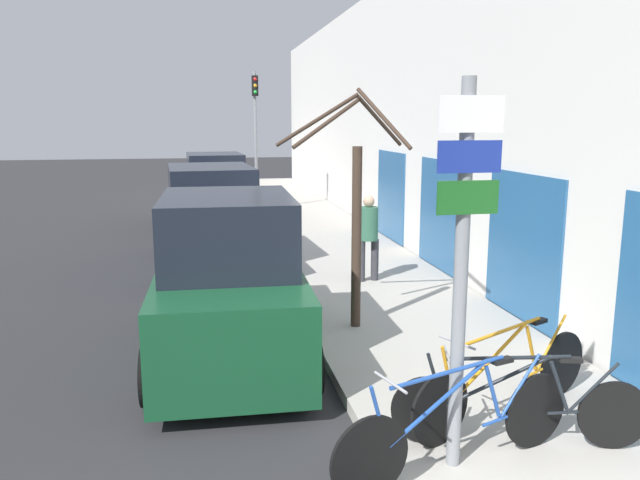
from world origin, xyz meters
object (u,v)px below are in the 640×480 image
at_px(bicycle_0, 459,426).
at_px(parked_car_0, 229,286).
at_px(bicycle_2, 506,379).
at_px(pedestrian_near, 368,232).
at_px(street_tree, 355,212).
at_px(traffic_light, 255,123).
at_px(bicycle_1, 519,407).
at_px(parked_car_2, 215,192).
at_px(parked_car_1, 211,222).
at_px(signpost, 462,262).

distance_m(bicycle_0, parked_car_0, 3.82).
distance_m(bicycle_2, pedestrian_near, 5.61).
xyz_separation_m(pedestrian_near, street_tree, (-0.90, -2.50, 0.76)).
bearing_deg(street_tree, traffic_light, 91.34).
bearing_deg(traffic_light, bicycle_2, -85.94).
bearing_deg(parked_car_0, bicycle_1, -49.36).
distance_m(bicycle_1, traffic_light, 16.02).
relative_size(bicycle_0, street_tree, 0.70).
relative_size(pedestrian_near, traffic_light, 0.36).
xyz_separation_m(bicycle_0, traffic_light, (-0.23, 16.09, 2.47)).
height_order(bicycle_0, bicycle_1, bicycle_0).
bearing_deg(bicycle_0, traffic_light, -15.40).
xyz_separation_m(parked_car_2, traffic_light, (1.40, 1.78, 2.05)).
bearing_deg(traffic_light, parked_car_0, -96.89).
distance_m(bicycle_1, parked_car_1, 8.81).
xyz_separation_m(signpost, pedestrian_near, (0.95, 6.30, -0.89)).
relative_size(bicycle_0, pedestrian_near, 1.49).
bearing_deg(bicycle_2, street_tree, -9.86).
distance_m(bicycle_2, parked_car_1, 8.35).
bearing_deg(signpost, parked_car_1, 102.33).
distance_m(parked_car_1, traffic_light, 7.84).
bearing_deg(signpost, bicycle_1, 14.88).
xyz_separation_m(signpost, bicycle_1, (0.71, 0.19, -1.43)).
xyz_separation_m(parked_car_2, street_tree, (1.69, -10.40, 0.86)).
distance_m(parked_car_0, street_tree, 2.08).
xyz_separation_m(bicycle_0, bicycle_2, (0.86, 0.82, 0.01)).
height_order(parked_car_2, traffic_light, traffic_light).
bearing_deg(bicycle_2, signpost, 105.71).
relative_size(street_tree, traffic_light, 0.76).
height_order(bicycle_1, parked_car_2, parked_car_2).
bearing_deg(bicycle_2, pedestrian_near, -25.34).
bearing_deg(bicycle_2, traffic_light, -20.29).
distance_m(bicycle_0, bicycle_1, 0.78).
height_order(bicycle_1, traffic_light, traffic_light).
bearing_deg(parked_car_1, traffic_light, 73.90).
bearing_deg(parked_car_0, bicycle_2, -42.44).
bearing_deg(bicycle_0, bicycle_1, -83.89).
relative_size(bicycle_0, parked_car_2, 0.53).
xyz_separation_m(bicycle_2, traffic_light, (-1.08, 15.27, 2.47)).
bearing_deg(parked_car_2, parked_car_1, -95.21).
xyz_separation_m(bicycle_2, parked_car_0, (-2.62, 2.54, 0.42)).
height_order(parked_car_1, street_tree, street_tree).
bearing_deg(parked_car_1, bicycle_0, -81.37).
distance_m(signpost, pedestrian_near, 6.44).
relative_size(parked_car_1, street_tree, 1.43).
relative_size(bicycle_0, traffic_light, 0.53).
relative_size(signpost, traffic_light, 0.73).
xyz_separation_m(bicycle_0, parked_car_2, (-1.63, 14.31, 0.42)).
distance_m(parked_car_1, parked_car_2, 5.61).
height_order(bicycle_0, parked_car_0, parked_car_0).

